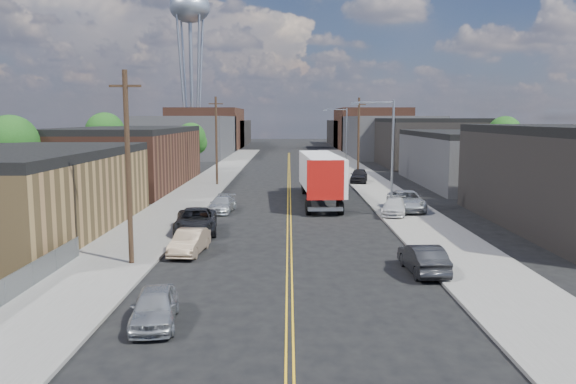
{
  "coord_description": "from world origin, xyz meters",
  "views": [
    {
      "loc": [
        -0.03,
        -18.39,
        7.6
      ],
      "look_at": [
        -0.09,
        20.33,
        2.5
      ],
      "focal_mm": 35.0,
      "sensor_mm": 36.0,
      "label": 1
    }
  ],
  "objects_px": {
    "car_left_c": "(196,221)",
    "car_left_d": "(222,204)",
    "car_right_oncoming": "(423,259)",
    "car_right_lot_b": "(394,206)",
    "car_left_a": "(155,307)",
    "water_tower": "(190,13)",
    "semi_truck": "(320,174)",
    "car_right_lot_a": "(406,201)",
    "car_left_b": "(190,242)",
    "car_right_lot_c": "(359,175)",
    "car_ahead_truck": "(323,179)"
  },
  "relations": [
    {
      "from": "car_left_d",
      "to": "car_left_a",
      "type": "bearing_deg",
      "value": -83.92
    },
    {
      "from": "car_left_d",
      "to": "car_right_oncoming",
      "type": "xyz_separation_m",
      "value": [
        12.06,
        -18.09,
        0.08
      ]
    },
    {
      "from": "car_right_oncoming",
      "to": "car_ahead_truck",
      "type": "height_order",
      "value": "car_right_oncoming"
    },
    {
      "from": "water_tower",
      "to": "car_right_lot_b",
      "type": "bearing_deg",
      "value": -70.5
    },
    {
      "from": "car_left_a",
      "to": "car_left_c",
      "type": "xyz_separation_m",
      "value": [
        -1.22,
        16.71,
        0.13
      ]
    },
    {
      "from": "water_tower",
      "to": "car_right_lot_b",
      "type": "xyz_separation_m",
      "value": [
        30.2,
        -85.28,
        -29.86
      ]
    },
    {
      "from": "car_right_oncoming",
      "to": "car_right_lot_b",
      "type": "distance_m",
      "value": 16.2
    },
    {
      "from": "car_right_lot_b",
      "to": "car_ahead_truck",
      "type": "relative_size",
      "value": 0.91
    },
    {
      "from": "car_left_a",
      "to": "car_left_d",
      "type": "xyz_separation_m",
      "value": [
        -0.46,
        25.09,
        -0.04
      ]
    },
    {
      "from": "car_right_lot_c",
      "to": "water_tower",
      "type": "bearing_deg",
      "value": 125.39
    },
    {
      "from": "car_left_b",
      "to": "car_right_lot_c",
      "type": "xyz_separation_m",
      "value": [
        13.82,
        34.46,
        0.27
      ]
    },
    {
      "from": "water_tower",
      "to": "car_right_lot_a",
      "type": "bearing_deg",
      "value": -69.26
    },
    {
      "from": "water_tower",
      "to": "car_left_a",
      "type": "bearing_deg",
      "value": -81.09
    },
    {
      "from": "semi_truck",
      "to": "car_left_a",
      "type": "height_order",
      "value": "semi_truck"
    },
    {
      "from": "car_left_b",
      "to": "car_right_lot_c",
      "type": "relative_size",
      "value": 0.89
    },
    {
      "from": "car_left_b",
      "to": "car_right_lot_b",
      "type": "relative_size",
      "value": 0.96
    },
    {
      "from": "water_tower",
      "to": "car_ahead_truck",
      "type": "bearing_deg",
      "value": -68.0
    },
    {
      "from": "car_right_lot_c",
      "to": "car_right_lot_b",
      "type": "bearing_deg",
      "value": -80.22
    },
    {
      "from": "water_tower",
      "to": "car_left_d",
      "type": "bearing_deg",
      "value": -78.77
    },
    {
      "from": "car_right_lot_c",
      "to": "car_left_c",
      "type": "bearing_deg",
      "value": -106.91
    },
    {
      "from": "semi_truck",
      "to": "car_left_c",
      "type": "xyz_separation_m",
      "value": [
        -9.02,
        -14.53,
        -1.7
      ]
    },
    {
      "from": "car_left_c",
      "to": "car_right_oncoming",
      "type": "bearing_deg",
      "value": -44.02
    },
    {
      "from": "car_left_c",
      "to": "car_right_oncoming",
      "type": "relative_size",
      "value": 1.33
    },
    {
      "from": "car_left_a",
      "to": "car_right_lot_b",
      "type": "relative_size",
      "value": 0.91
    },
    {
      "from": "car_right_lot_b",
      "to": "car_right_lot_c",
      "type": "bearing_deg",
      "value": 104.49
    },
    {
      "from": "water_tower",
      "to": "car_right_lot_c",
      "type": "xyz_separation_m",
      "value": [
        30.2,
        -63.01,
        -29.69
      ]
    },
    {
      "from": "car_left_a",
      "to": "car_left_b",
      "type": "relative_size",
      "value": 0.95
    },
    {
      "from": "car_left_a",
      "to": "car_left_c",
      "type": "relative_size",
      "value": 0.68
    },
    {
      "from": "water_tower",
      "to": "car_right_lot_b",
      "type": "distance_m",
      "value": 95.27
    },
    {
      "from": "car_left_b",
      "to": "car_right_oncoming",
      "type": "relative_size",
      "value": 0.95
    },
    {
      "from": "semi_truck",
      "to": "car_right_lot_a",
      "type": "height_order",
      "value": "semi_truck"
    },
    {
      "from": "car_right_oncoming",
      "to": "semi_truck",
      "type": "bearing_deg",
      "value": -83.99
    },
    {
      "from": "car_right_oncoming",
      "to": "car_right_lot_b",
      "type": "relative_size",
      "value": 1.01
    },
    {
      "from": "car_left_c",
      "to": "car_right_lot_b",
      "type": "distance_m",
      "value": 15.78
    },
    {
      "from": "semi_truck",
      "to": "car_left_b",
      "type": "height_order",
      "value": "semi_truck"
    },
    {
      "from": "car_left_d",
      "to": "car_right_lot_a",
      "type": "distance_m",
      "value": 15.0
    },
    {
      "from": "car_left_a",
      "to": "car_right_lot_b",
      "type": "bearing_deg",
      "value": 52.78
    },
    {
      "from": "car_left_b",
      "to": "car_ahead_truck",
      "type": "relative_size",
      "value": 0.87
    },
    {
      "from": "car_left_d",
      "to": "car_right_lot_a",
      "type": "bearing_deg",
      "value": 5.12
    },
    {
      "from": "car_left_c",
      "to": "car_left_d",
      "type": "bearing_deg",
      "value": 78.0
    },
    {
      "from": "car_left_a",
      "to": "car_right_lot_a",
      "type": "xyz_separation_m",
      "value": [
        14.54,
        25.11,
        0.26
      ]
    },
    {
      "from": "water_tower",
      "to": "car_left_d",
      "type": "xyz_separation_m",
      "value": [
        16.54,
        -83.31,
        -30.0
      ]
    },
    {
      "from": "water_tower",
      "to": "car_right_lot_a",
      "type": "distance_m",
      "value": 93.87
    },
    {
      "from": "car_ahead_truck",
      "to": "car_right_oncoming",
      "type": "bearing_deg",
      "value": -91.7
    },
    {
      "from": "semi_truck",
      "to": "car_right_lot_b",
      "type": "distance_m",
      "value": 9.91
    },
    {
      "from": "car_left_b",
      "to": "car_left_c",
      "type": "bearing_deg",
      "value": 101.45
    },
    {
      "from": "car_left_c",
      "to": "car_left_d",
      "type": "height_order",
      "value": "car_left_c"
    },
    {
      "from": "car_left_b",
      "to": "car_ahead_truck",
      "type": "xyz_separation_m",
      "value": [
        9.53,
        33.35,
        -0.02
      ]
    },
    {
      "from": "car_left_a",
      "to": "car_right_lot_a",
      "type": "relative_size",
      "value": 0.7
    },
    {
      "from": "semi_truck",
      "to": "car_left_c",
      "type": "bearing_deg",
      "value": -124.92
    }
  ]
}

